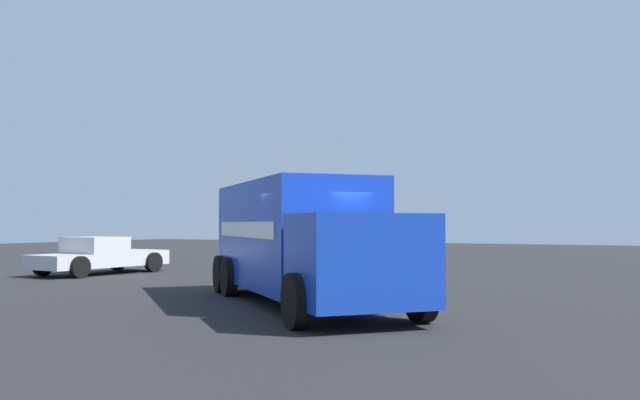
# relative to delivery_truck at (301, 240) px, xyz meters

# --- Properties ---
(ground_plane) EXTENTS (100.00, 100.00, 0.00)m
(ground_plane) POSITION_rel_delivery_truck_xyz_m (-1.09, 0.54, -1.50)
(ground_plane) COLOR black
(delivery_truck) EXTENTS (7.94, 7.46, 2.86)m
(delivery_truck) POSITION_rel_delivery_truck_xyz_m (0.00, 0.00, 0.00)
(delivery_truck) COLOR #1438AD
(delivery_truck) RESTS_ON ground
(pickup_silver) EXTENTS (2.45, 5.29, 1.38)m
(pickup_silver) POSITION_rel_delivery_truck_xyz_m (11.34, -4.41, -0.77)
(pickup_silver) COLOR #B7BABF
(pickup_silver) RESTS_ON ground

